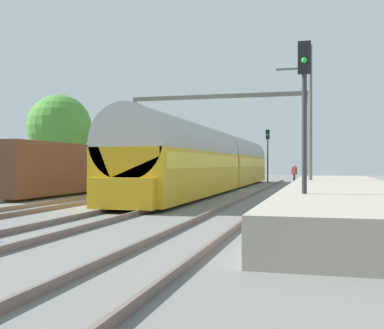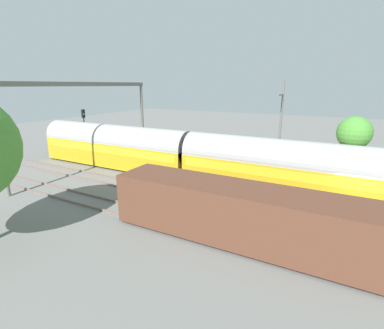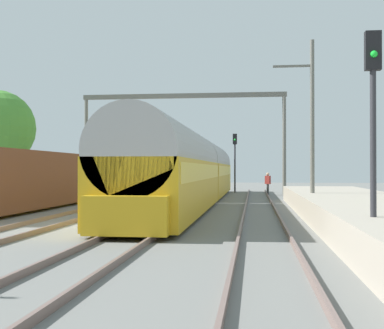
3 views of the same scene
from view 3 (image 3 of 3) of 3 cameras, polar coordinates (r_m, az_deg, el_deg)
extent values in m
plane|color=slate|center=(19.11, -9.83, -6.51)|extent=(120.00, 120.00, 0.00)
cube|color=#6F5A54|center=(20.01, -17.10, -6.00)|extent=(0.08, 60.00, 0.16)
cube|color=#6F5A54|center=(19.48, -13.22, -6.16)|extent=(0.08, 60.00, 0.16)
cube|color=#6F5A54|center=(18.80, -6.32, -6.37)|extent=(0.08, 60.00, 0.16)
cube|color=#6F5A54|center=(18.53, -1.97, -6.46)|extent=(0.08, 60.00, 0.16)
cube|color=#6F5A54|center=(18.32, 5.47, -6.53)|extent=(0.08, 60.00, 0.16)
cube|color=#6F5A54|center=(18.34, 9.99, -6.51)|extent=(0.08, 60.00, 0.16)
cube|color=#A39989|center=(20.68, 18.31, -4.78)|extent=(4.40, 28.00, 0.90)
cube|color=gold|center=(22.55, -2.21, -2.39)|extent=(2.90, 16.00, 2.20)
cube|color=gold|center=(22.53, -2.21, -0.79)|extent=(2.93, 15.36, 0.64)
cylinder|color=#9F9F9F|center=(22.54, -2.20, 0.91)|extent=(2.84, 16.00, 2.84)
cube|color=gold|center=(38.77, 1.58, -1.61)|extent=(2.90, 16.00, 2.20)
cube|color=gold|center=(38.77, 1.58, -0.68)|extent=(2.93, 15.36, 0.64)
cylinder|color=#9F9F9F|center=(38.77, 1.58, 0.31)|extent=(2.84, 16.00, 2.84)
cube|color=gold|center=(14.50, -7.34, -5.61)|extent=(2.40, 0.50, 1.10)
cube|color=#563323|center=(25.97, -18.68, -1.57)|extent=(2.80, 13.00, 2.70)
cube|color=black|center=(26.03, -18.68, -4.43)|extent=(2.52, 11.96, 0.10)
cylinder|color=#3A3A3A|center=(40.64, 8.32, -2.73)|extent=(0.25, 0.25, 0.85)
cube|color=maroon|center=(40.61, 8.32, -1.68)|extent=(0.47, 0.41, 0.64)
sphere|color=tan|center=(40.61, 8.32, -1.06)|extent=(0.24, 0.24, 0.24)
cylinder|color=#2D2D33|center=(12.62, 19.28, 0.15)|extent=(0.14, 0.14, 4.28)
cube|color=black|center=(12.91, 19.24, 11.70)|extent=(0.36, 0.20, 0.90)
sphere|color=#19D133|center=(12.78, 19.36, 11.37)|extent=(0.16, 0.16, 0.16)
cylinder|color=#2D2D33|center=(44.73, 4.73, -0.42)|extent=(0.14, 0.14, 4.15)
cube|color=black|center=(44.80, 4.73, 2.81)|extent=(0.36, 0.20, 0.90)
sphere|color=#19D133|center=(44.68, 4.73, 2.74)|extent=(0.16, 0.16, 0.16)
cylinder|color=#64635C|center=(41.87, -11.55, 1.89)|extent=(0.28, 0.28, 7.50)
cylinder|color=#64635C|center=(39.81, 10.10, 2.01)|extent=(0.28, 0.28, 7.50)
cube|color=#64635C|center=(40.48, -1.00, 7.55)|extent=(15.86, 0.24, 0.36)
cylinder|color=#64635C|center=(24.71, 13.07, 4.14)|extent=(0.20, 0.20, 8.00)
cube|color=#64635C|center=(25.01, 10.97, 10.56)|extent=(1.80, 0.10, 0.10)
camera|label=1|loc=(3.47, 122.46, -4.14)|focal=44.90mm
camera|label=2|loc=(30.98, -44.17, 10.09)|focal=26.86mm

